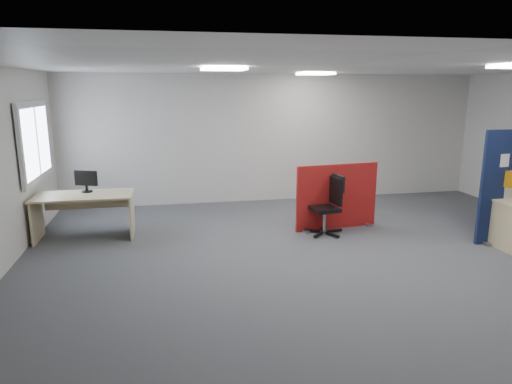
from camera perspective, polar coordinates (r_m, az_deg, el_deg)
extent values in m
plane|color=#4B4E52|center=(6.89, 9.41, -7.77)|extent=(9.00, 9.00, 0.00)
cube|color=white|center=(6.46, 10.32, 15.26)|extent=(9.00, 7.00, 0.02)
cube|color=silver|center=(9.86, 2.59, 6.71)|extent=(9.00, 0.02, 2.70)
cube|color=white|center=(8.34, -25.90, 5.69)|extent=(0.06, 1.70, 1.30)
cube|color=white|center=(8.34, -25.77, 5.70)|extent=(0.02, 1.50, 1.10)
cube|color=white|center=(6.58, -4.08, 15.12)|extent=(0.60, 0.60, 0.04)
cube|color=white|center=(8.98, 7.43, 14.45)|extent=(0.60, 0.60, 0.04)
cube|color=gray|center=(8.12, 26.52, -5.65)|extent=(0.08, 0.30, 0.04)
cube|color=white|center=(7.92, 28.66, 3.48)|extent=(0.15, 0.01, 0.20)
cube|color=white|center=(8.09, 29.21, 0.34)|extent=(0.21, 0.01, 0.30)
cube|color=white|center=(8.14, 28.76, -1.85)|extent=(0.21, 0.01, 0.30)
cube|color=#D4BC88|center=(7.77, 28.93, -4.15)|extent=(0.03, 0.82, 0.70)
cube|color=#A01415|center=(8.03, 10.09, -0.57)|extent=(1.51, 0.23, 1.14)
cube|color=gray|center=(7.98, 5.84, -4.60)|extent=(0.08, 0.30, 0.04)
cube|color=gray|center=(8.41, 13.81, -4.01)|extent=(0.08, 0.30, 0.04)
cube|color=#D4BC88|center=(7.88, -20.77, -0.39)|extent=(1.54, 0.77, 0.03)
cube|color=#D4BC88|center=(8.12, -25.72, -3.12)|extent=(0.03, 0.71, 0.70)
cube|color=#D4BC88|center=(7.87, -15.24, -2.75)|extent=(0.03, 0.71, 0.70)
cube|color=#D4BC88|center=(8.25, -20.29, -0.95)|extent=(1.39, 0.02, 0.30)
cylinder|color=black|center=(8.04, -20.37, 0.08)|extent=(0.18, 0.18, 0.02)
cube|color=black|center=(8.02, -20.40, 0.45)|extent=(0.04, 0.04, 0.09)
cube|color=black|center=(7.99, -20.49, 1.63)|extent=(0.38, 0.17, 0.25)
cube|color=#2F8D31|center=(7.97, -20.51, 1.60)|extent=(0.33, 0.12, 0.21)
cube|color=black|center=(7.91, 9.78, -4.77)|extent=(0.28, 0.08, 0.04)
cube|color=black|center=(8.00, 8.25, -4.50)|extent=(0.09, 0.28, 0.04)
cube|color=black|center=(7.85, 7.04, -4.82)|extent=(0.26, 0.17, 0.04)
cube|color=black|center=(7.65, 7.82, -5.32)|extent=(0.23, 0.22, 0.04)
cube|color=black|center=(7.69, 9.55, -5.29)|extent=(0.16, 0.26, 0.04)
cylinder|color=gray|center=(7.76, 8.54, -3.60)|extent=(0.05, 0.05, 0.38)
cube|color=black|center=(7.71, 8.59, -2.11)|extent=(0.47, 0.47, 0.06)
cube|color=black|center=(7.73, 9.97, 0.11)|extent=(0.10, 0.38, 0.45)
cube|color=black|center=(7.72, 10.25, 1.11)|extent=(0.10, 0.35, 0.27)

